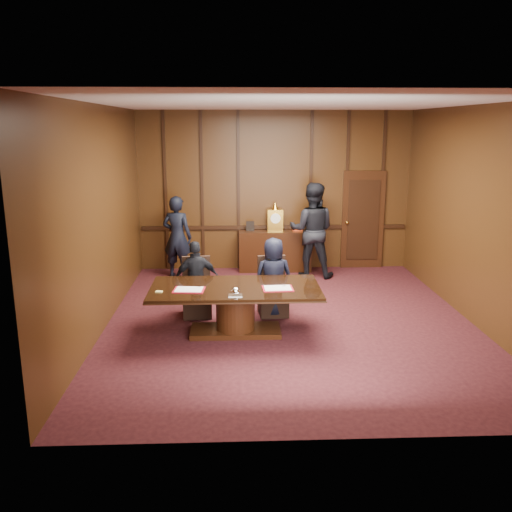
{
  "coord_description": "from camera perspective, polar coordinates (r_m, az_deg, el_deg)",
  "views": [
    {
      "loc": [
        -0.91,
        -8.48,
        3.17
      ],
      "look_at": [
        -0.55,
        0.3,
        1.05
      ],
      "focal_mm": 38.0,
      "sensor_mm": 36.0,
      "label": 1
    }
  ],
  "objects": [
    {
      "name": "witness_right",
      "position": [
        11.56,
        5.9,
        2.72
      ],
      "size": [
        1.12,
        0.95,
        2.02
      ],
      "primitive_type": "imported",
      "rotation": [
        0.0,
        0.0,
        2.93
      ],
      "color": "black",
      "rests_on": "ground"
    },
    {
      "name": "notepad",
      "position": [
        8.19,
        -10.18,
        -3.71
      ],
      "size": [
        0.11,
        0.09,
        0.01
      ],
      "primitive_type": "cube",
      "rotation": [
        0.0,
        0.0,
        -0.17
      ],
      "color": "#CFBF65",
      "rests_on": "conference_table"
    },
    {
      "name": "inkstand",
      "position": [
        7.89,
        -2.19,
        -3.82
      ],
      "size": [
        0.2,
        0.14,
        0.12
      ],
      "color": "white",
      "rests_on": "conference_table"
    },
    {
      "name": "witness_left",
      "position": [
        11.57,
        -8.29,
        1.99
      ],
      "size": [
        0.73,
        0.59,
        1.75
      ],
      "primitive_type": "imported",
      "rotation": [
        0.0,
        0.0,
        2.85
      ],
      "color": "black",
      "rests_on": "ground"
    },
    {
      "name": "chair_right",
      "position": [
        9.33,
        1.79,
        -4.4
      ],
      "size": [
        0.52,
        0.52,
        0.99
      ],
      "rotation": [
        0.0,
        0.0,
        0.09
      ],
      "color": "black",
      "rests_on": "ground"
    },
    {
      "name": "signatory_left",
      "position": [
        9.15,
        -6.3,
        -2.47
      ],
      "size": [
        0.82,
        0.48,
        1.31
      ],
      "primitive_type": "imported",
      "rotation": [
        0.0,
        0.0,
        3.37
      ],
      "color": "black",
      "rests_on": "ground"
    },
    {
      "name": "signatory_right",
      "position": [
        9.15,
        1.85,
        -2.26
      ],
      "size": [
        0.71,
        0.52,
        1.35
      ],
      "primitive_type": "imported",
      "rotation": [
        0.0,
        0.0,
        3.28
      ],
      "color": "black",
      "rests_on": "ground"
    },
    {
      "name": "folder_left",
      "position": [
        8.22,
        -7.06,
        -3.54
      ],
      "size": [
        0.49,
        0.37,
        0.02
      ],
      "rotation": [
        0.0,
        0.0,
        -0.09
      ],
      "color": "maroon",
      "rests_on": "conference_table"
    },
    {
      "name": "sideboard",
      "position": [
        12.08,
        2.01,
        0.72
      ],
      "size": [
        1.6,
        0.45,
        1.54
      ],
      "color": "black",
      "rests_on": "ground"
    },
    {
      "name": "folder_right",
      "position": [
        8.23,
        2.3,
        -3.42
      ],
      "size": [
        0.47,
        0.35,
        0.02
      ],
      "rotation": [
        0.0,
        0.0,
        0.05
      ],
      "color": "maroon",
      "rests_on": "conference_table"
    },
    {
      "name": "chair_left",
      "position": [
        9.33,
        -6.22,
        -4.47
      ],
      "size": [
        0.52,
        0.52,
        0.99
      ],
      "rotation": [
        0.0,
        0.0,
        0.08
      ],
      "color": "black",
      "rests_on": "ground"
    },
    {
      "name": "room",
      "position": [
        8.79,
        4.05,
        4.06
      ],
      "size": [
        7.0,
        7.04,
        3.5
      ],
      "color": "black",
      "rests_on": "ground"
    },
    {
      "name": "conference_table",
      "position": [
        8.41,
        -2.19,
        -4.89
      ],
      "size": [
        2.62,
        1.32,
        0.76
      ],
      "color": "black",
      "rests_on": "ground"
    }
  ]
}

